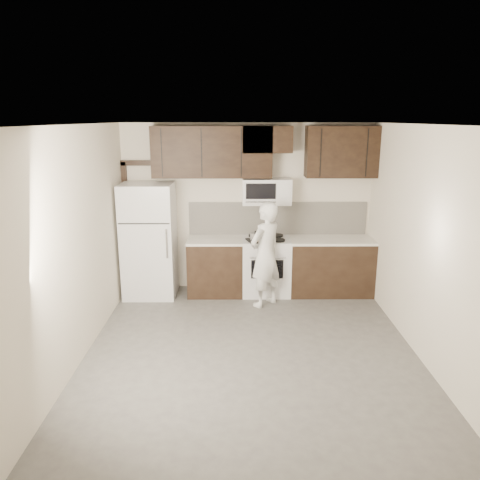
{
  "coord_description": "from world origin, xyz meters",
  "views": [
    {
      "loc": [
        -0.17,
        -5.24,
        2.77
      ],
      "look_at": [
        -0.13,
        0.9,
        1.16
      ],
      "focal_mm": 35.0,
      "sensor_mm": 36.0,
      "label": 1
    }
  ],
  "objects_px": {
    "stove": "(266,266)",
    "refrigerator": "(149,240)",
    "person": "(265,255)",
    "microwave": "(267,191)"
  },
  "relations": [
    {
      "from": "stove",
      "to": "refrigerator",
      "type": "xyz_separation_m",
      "value": [
        -1.85,
        -0.05,
        0.44
      ]
    },
    {
      "from": "refrigerator",
      "to": "person",
      "type": "relative_size",
      "value": 1.13
    },
    {
      "from": "microwave",
      "to": "stove",
      "type": "bearing_deg",
      "value": -89.9
    },
    {
      "from": "microwave",
      "to": "refrigerator",
      "type": "relative_size",
      "value": 0.42
    },
    {
      "from": "microwave",
      "to": "refrigerator",
      "type": "height_order",
      "value": "microwave"
    },
    {
      "from": "microwave",
      "to": "person",
      "type": "bearing_deg",
      "value": -94.2
    },
    {
      "from": "refrigerator",
      "to": "stove",
      "type": "bearing_deg",
      "value": 1.51
    },
    {
      "from": "microwave",
      "to": "refrigerator",
      "type": "bearing_deg",
      "value": -174.85
    },
    {
      "from": "microwave",
      "to": "person",
      "type": "relative_size",
      "value": 0.48
    },
    {
      "from": "refrigerator",
      "to": "person",
      "type": "bearing_deg",
      "value": -14.27
    }
  ]
}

